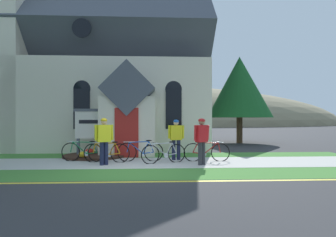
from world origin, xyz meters
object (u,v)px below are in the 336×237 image
Objects in this scene: bicycle_orange at (206,152)px; cyclist_in_yellow_jersey at (104,138)px; bicycle_green at (84,152)px; bicycle_black at (164,153)px; church_sign at (95,125)px; bicycle_white at (107,152)px; roadside_conifer at (239,87)px; cyclist_in_white_jersey at (176,137)px; cyclist_in_green_jersey at (202,138)px; bicycle_red at (141,151)px.

bicycle_orange is 3.91m from cyclist_in_yellow_jersey.
bicycle_orange is at bearing -2.84° from bicycle_green.
bicycle_green reaches higher than bicycle_orange.
bicycle_green is at bearing 168.74° from bicycle_black.
cyclist_in_yellow_jersey is at bearing -73.06° from church_sign.
bicycle_orange is (3.79, 0.07, -0.01)m from bicycle_white.
roadside_conifer reaches higher than cyclist_in_yellow_jersey.
church_sign reaches higher than cyclist_in_white_jersey.
cyclist_in_green_jersey is at bearing -22.10° from bicycle_black.
bicycle_white is 2.76m from cyclist_in_white_jersey.
cyclist_in_yellow_jersey is 1.01× the size of cyclist_in_green_jersey.
bicycle_green is at bearing -95.04° from church_sign.
church_sign is 5.02m from cyclist_in_green_jersey.
cyclist_in_yellow_jersey reaches higher than cyclist_in_white_jersey.
bicycle_white is 0.99× the size of bicycle_red.
bicycle_black is 3.10m from bicycle_green.
bicycle_white is 0.92m from cyclist_in_yellow_jersey.
bicycle_black is 0.93× the size of bicycle_green.
bicycle_orange is 2.54m from bicycle_red.
cyclist_in_yellow_jersey is (-1.25, -0.93, 0.59)m from bicycle_red.
church_sign is at bearing 112.63° from bicycle_white.
roadside_conifer is (7.57, 8.57, 3.37)m from bicycle_white.
church_sign is 1.17× the size of bicycle_red.
bicycle_black is (2.91, -2.15, -0.98)m from church_sign.
bicycle_orange is 1.00× the size of bicycle_red.
cyclist_in_yellow_jersey is 0.29× the size of roadside_conifer.
bicycle_black is at bearing 10.68° from cyclist_in_yellow_jersey.
cyclist_in_yellow_jersey reaches higher than bicycle_black.
roadside_conifer reaches higher than bicycle_orange.
bicycle_black is at bearing -122.29° from cyclist_in_white_jersey.
church_sign is at bearing 141.35° from bicycle_red.
bicycle_white is (0.91, -0.31, -0.00)m from bicycle_green.
cyclist_in_white_jersey reaches higher than bicycle_white.
bicycle_green is 0.31× the size of roadside_conifer.
cyclist_in_green_jersey is (-0.34, -0.91, 0.59)m from bicycle_orange.
bicycle_green is 1.00× the size of bicycle_orange.
roadside_conifer is (8.34, 6.72, 2.40)m from church_sign.
roadside_conifer is (6.32, 8.34, 3.36)m from bicycle_red.
bicycle_green is at bearing 178.02° from bicycle_red.
roadside_conifer is (7.57, 9.27, 2.77)m from cyclist_in_yellow_jersey.
cyclist_in_green_jersey is (0.80, -1.36, 0.03)m from cyclist_in_white_jersey.
bicycle_white is 1.28m from bicycle_red.
church_sign reaches higher than bicycle_red.
bicycle_green is 1.48m from cyclist_in_yellow_jersey.
bicycle_red is (2.03, -1.62, -0.96)m from church_sign.
roadside_conifer is (3.78, 8.50, 3.37)m from bicycle_orange.
bicycle_black is 2.16m from bicycle_white.
cyclist_in_white_jersey is at bearing 3.47° from bicycle_green.
cyclist_in_yellow_jersey is 1.04× the size of cyclist_in_white_jersey.
bicycle_orange is 1.14m from cyclist_in_green_jersey.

